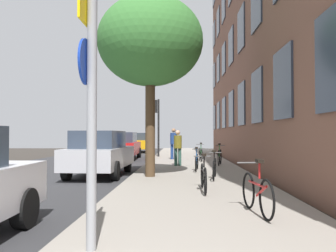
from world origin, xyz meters
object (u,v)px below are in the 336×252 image
(bicycle_3, at_px, (197,161))
(bicycle_1, at_px, (204,176))
(car_3, at_px, (141,142))
(car_1, at_px, (100,153))
(bicycle_0, at_px, (257,193))
(tree_near, at_px, (150,42))
(bicycle_5, at_px, (201,154))
(bicycle_2, at_px, (214,168))
(pedestrian_0, at_px, (178,145))
(pedestrian_1, at_px, (174,142))
(bicycle_4, at_px, (220,157))
(car_2, at_px, (123,145))
(traffic_light, at_px, (157,117))
(sign_post, at_px, (90,93))

(bicycle_3, bearing_deg, bicycle_1, -90.70)
(car_3, bearing_deg, car_1, -88.51)
(bicycle_0, relative_size, car_3, 0.40)
(tree_near, relative_size, bicycle_5, 3.58)
(bicycle_2, height_order, pedestrian_0, pedestrian_0)
(car_1, bearing_deg, pedestrian_1, 70.22)
(bicycle_4, bearing_deg, pedestrian_1, 120.28)
(car_1, bearing_deg, car_2, 93.76)
(bicycle_1, xyz_separation_m, bicycle_4, (1.20, 7.20, 0.02))
(tree_near, bearing_deg, bicycle_0, -66.27)
(traffic_light, relative_size, car_3, 0.88)
(bicycle_0, relative_size, bicycle_5, 0.97)
(car_3, bearing_deg, bicycle_0, -78.53)
(bicycle_4, height_order, car_2, car_2)
(traffic_light, distance_m, bicycle_3, 8.90)
(tree_near, bearing_deg, car_1, 152.51)
(sign_post, relative_size, car_3, 0.81)
(bicycle_1, bearing_deg, bicycle_4, 80.53)
(bicycle_3, distance_m, bicycle_5, 4.82)
(sign_post, xyz_separation_m, traffic_light, (-0.38, 17.53, 0.57))
(pedestrian_1, height_order, car_3, pedestrian_1)
(bicycle_5, height_order, pedestrian_1, pedestrian_1)
(bicycle_3, bearing_deg, car_1, -165.47)
(car_3, bearing_deg, bicycle_5, -68.17)
(sign_post, distance_m, bicycle_3, 9.43)
(traffic_light, bearing_deg, bicycle_0, -79.78)
(pedestrian_1, bearing_deg, bicycle_4, -59.72)
(tree_near, bearing_deg, car_2, 104.70)
(sign_post, bearing_deg, bicycle_3, 79.36)
(bicycle_3, bearing_deg, sign_post, -100.64)
(car_2, bearing_deg, pedestrian_1, -23.58)
(bicycle_1, distance_m, bicycle_5, 9.61)
(traffic_light, xyz_separation_m, pedestrian_1, (1.10, -2.30, -1.48))
(pedestrian_1, relative_size, car_3, 0.42)
(bicycle_1, height_order, bicycle_4, bicycle_4)
(sign_post, bearing_deg, bicycle_4, 76.08)
(bicycle_4, bearing_deg, bicycle_3, -115.44)
(bicycle_2, relative_size, car_2, 0.39)
(bicycle_4, bearing_deg, bicycle_0, -92.61)
(bicycle_4, bearing_deg, traffic_light, 118.49)
(tree_near, height_order, bicycle_1, tree_near)
(traffic_light, height_order, bicycle_2, traffic_light)
(bicycle_0, xyz_separation_m, pedestrian_1, (-1.71, 13.28, 0.61))
(bicycle_1, distance_m, car_3, 20.92)
(pedestrian_1, bearing_deg, bicycle_2, -80.34)
(car_3, bearing_deg, bicycle_1, -79.27)
(bicycle_4, bearing_deg, sign_post, -103.92)
(traffic_light, xyz_separation_m, bicycle_5, (2.54, -3.58, -2.09))
(bicycle_1, distance_m, pedestrian_0, 6.99)
(pedestrian_0, distance_m, car_2, 6.25)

